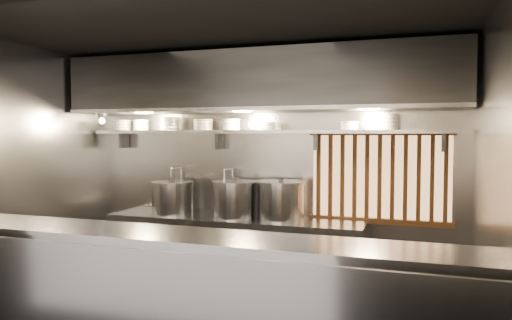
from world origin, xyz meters
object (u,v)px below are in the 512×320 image
Objects in this scene: heat_lamp at (101,116)px; stock_pot_right at (235,199)px; stock_pot_left at (172,197)px; stock_pot_mid at (281,200)px; pendant_bulb at (253,125)px.

stock_pot_right is at bearing 8.62° from heat_lamp.
stock_pot_left is 0.96× the size of stock_pot_mid.
heat_lamp is at bearing -171.38° from stock_pot_right.
pendant_bulb is at bearing 29.74° from stock_pot_right.
stock_pot_right reaches higher than stock_pot_left.
stock_pot_mid is 1.22× the size of stock_pot_right.
stock_pot_mid reaches higher than stock_pot_left.
stock_pot_mid is at bearing 2.30° from stock_pot_right.
stock_pot_left is 1.34m from stock_pot_mid.
stock_pot_right is (1.61, 0.24, -0.96)m from heat_lamp.
heat_lamp is 0.54× the size of stock_pot_left.
heat_lamp is at bearing -163.54° from stock_pot_left.
heat_lamp is 1.83m from pendant_bulb.
stock_pot_right is (-0.55, -0.02, -0.01)m from stock_pot_mid.
heat_lamp is 1.89m from stock_pot_right.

